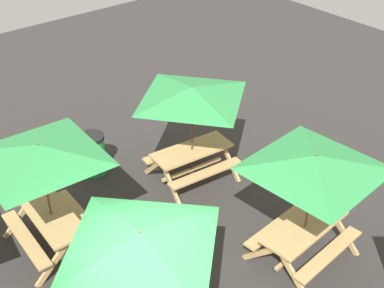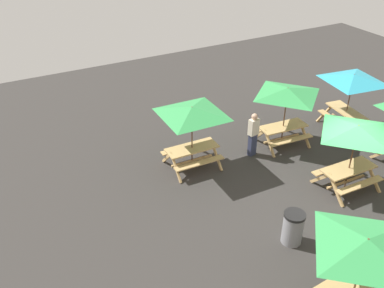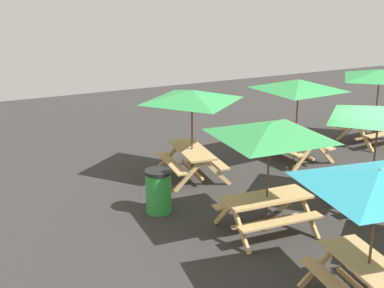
{
  "view_description": "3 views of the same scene",
  "coord_description": "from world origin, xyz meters",
  "px_view_note": "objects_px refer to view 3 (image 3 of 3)",
  "views": [
    {
      "loc": [
        -4.37,
        3.01,
        7.25
      ],
      "look_at": [
        3.18,
        -3.18,
        0.9
      ],
      "focal_mm": 50.0,
      "sensor_mm": 36.0,
      "label": 1
    },
    {
      "loc": [
        -9.4,
        -7.35,
        8.44
      ],
      "look_at": [
        -3.54,
        3.55,
        0.9
      ],
      "focal_mm": 40.0,
      "sensor_mm": 36.0,
      "label": 2
    },
    {
      "loc": [
        8.83,
        8.45,
        5.0
      ],
      "look_at": [
        3.18,
        -3.18,
        0.9
      ],
      "focal_mm": 50.0,
      "sensor_mm": 36.0,
      "label": 3
    }
  ],
  "objects_px": {
    "picnic_table_4": "(377,190)",
    "picnic_table_5": "(270,138)",
    "picnic_table_7": "(378,120)",
    "picnic_table_1": "(298,90)",
    "picnic_table_6": "(379,80)",
    "trash_bin_green": "(159,191)",
    "picnic_table_2": "(192,102)"
  },
  "relations": [
    {
      "from": "picnic_table_1",
      "to": "picnic_table_2",
      "type": "distance_m",
      "value": 3.23
    },
    {
      "from": "picnic_table_1",
      "to": "picnic_table_5",
      "type": "xyz_separation_m",
      "value": [
        3.21,
        3.4,
        0.0
      ]
    },
    {
      "from": "picnic_table_2",
      "to": "picnic_table_4",
      "type": "xyz_separation_m",
      "value": [
        0.01,
        6.27,
        0.0
      ]
    },
    {
      "from": "picnic_table_2",
      "to": "trash_bin_green",
      "type": "xyz_separation_m",
      "value": [
        1.59,
        1.6,
        -1.49
      ]
    },
    {
      "from": "picnic_table_1",
      "to": "picnic_table_5",
      "type": "height_order",
      "value": "same"
    },
    {
      "from": "picnic_table_2",
      "to": "picnic_table_4",
      "type": "relative_size",
      "value": 0.83
    },
    {
      "from": "picnic_table_2",
      "to": "picnic_table_5",
      "type": "relative_size",
      "value": 0.83
    },
    {
      "from": "picnic_table_5",
      "to": "picnic_table_7",
      "type": "height_order",
      "value": "same"
    },
    {
      "from": "picnic_table_4",
      "to": "picnic_table_5",
      "type": "xyz_separation_m",
      "value": [
        -0.03,
        -2.87,
        0.0
      ]
    },
    {
      "from": "picnic_table_4",
      "to": "trash_bin_green",
      "type": "xyz_separation_m",
      "value": [
        1.58,
        -4.68,
        -1.49
      ]
    },
    {
      "from": "picnic_table_7",
      "to": "trash_bin_green",
      "type": "height_order",
      "value": "picnic_table_7"
    },
    {
      "from": "picnic_table_1",
      "to": "trash_bin_green",
      "type": "height_order",
      "value": "picnic_table_1"
    },
    {
      "from": "picnic_table_5",
      "to": "picnic_table_4",
      "type": "bearing_deg",
      "value": 92.1
    },
    {
      "from": "picnic_table_5",
      "to": "picnic_table_6",
      "type": "height_order",
      "value": "same"
    },
    {
      "from": "picnic_table_4",
      "to": "trash_bin_green",
      "type": "bearing_deg",
      "value": -153.28
    },
    {
      "from": "picnic_table_2",
      "to": "picnic_table_7",
      "type": "bearing_deg",
      "value": 47.49
    },
    {
      "from": "picnic_table_2",
      "to": "picnic_table_5",
      "type": "bearing_deg",
      "value": 6.45
    },
    {
      "from": "picnic_table_6",
      "to": "trash_bin_green",
      "type": "distance_m",
      "value": 8.33
    },
    {
      "from": "picnic_table_2",
      "to": "trash_bin_green",
      "type": "relative_size",
      "value": 2.38
    },
    {
      "from": "picnic_table_4",
      "to": "picnic_table_7",
      "type": "distance_m",
      "value": 4.17
    },
    {
      "from": "picnic_table_5",
      "to": "picnic_table_2",
      "type": "bearing_deg",
      "value": -86.96
    },
    {
      "from": "picnic_table_2",
      "to": "trash_bin_green",
      "type": "bearing_deg",
      "value": -38.76
    },
    {
      "from": "picnic_table_1",
      "to": "picnic_table_6",
      "type": "xyz_separation_m",
      "value": [
        -3.18,
        -0.24,
        0.0
      ]
    },
    {
      "from": "picnic_table_5",
      "to": "trash_bin_green",
      "type": "height_order",
      "value": "picnic_table_5"
    },
    {
      "from": "picnic_table_4",
      "to": "trash_bin_green",
      "type": "distance_m",
      "value": 5.16
    },
    {
      "from": "picnic_table_1",
      "to": "picnic_table_7",
      "type": "height_order",
      "value": "same"
    },
    {
      "from": "picnic_table_5",
      "to": "trash_bin_green",
      "type": "relative_size",
      "value": 2.88
    },
    {
      "from": "picnic_table_4",
      "to": "picnic_table_5",
      "type": "bearing_deg",
      "value": -172.51
    },
    {
      "from": "picnic_table_7",
      "to": "picnic_table_1",
      "type": "bearing_deg",
      "value": -93.87
    },
    {
      "from": "picnic_table_2",
      "to": "picnic_table_1",
      "type": "bearing_deg",
      "value": 96.0
    },
    {
      "from": "picnic_table_4",
      "to": "picnic_table_6",
      "type": "xyz_separation_m",
      "value": [
        -6.41,
        -6.51,
        0.0
      ]
    },
    {
      "from": "picnic_table_2",
      "to": "picnic_table_5",
      "type": "xyz_separation_m",
      "value": [
        -0.02,
        3.4,
        0.0
      ]
    }
  ]
}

